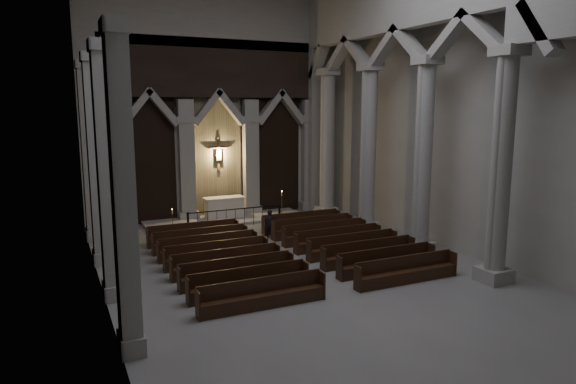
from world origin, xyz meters
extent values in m
plane|color=gray|center=(0.00, 0.00, 0.00)|extent=(24.00, 24.00, 0.00)
cube|color=#A8A59D|center=(0.00, 12.00, 6.00)|extent=(14.00, 0.10, 12.00)
cube|color=#A8A59D|center=(-7.00, 0.00, 6.00)|extent=(0.10, 24.00, 12.00)
cube|color=#A8A59D|center=(7.00, 0.00, 6.00)|extent=(0.10, 24.00, 12.00)
cube|color=#A9A69D|center=(-5.40, 11.50, 3.20)|extent=(0.80, 0.50, 6.40)
cube|color=#A9A69D|center=(-5.40, 11.50, 0.25)|extent=(1.05, 0.70, 0.50)
cube|color=#A9A69D|center=(-5.40, 11.50, 5.35)|extent=(1.00, 0.65, 0.35)
cube|color=#A9A69D|center=(-1.80, 11.50, 3.20)|extent=(0.80, 0.50, 6.40)
cube|color=#A9A69D|center=(-1.80, 11.50, 0.25)|extent=(1.05, 0.70, 0.50)
cube|color=#A9A69D|center=(-1.80, 11.50, 5.35)|extent=(1.00, 0.65, 0.35)
cube|color=#A9A69D|center=(1.80, 11.50, 3.20)|extent=(0.80, 0.50, 6.40)
cube|color=#A9A69D|center=(1.80, 11.50, 0.25)|extent=(1.05, 0.70, 0.50)
cube|color=#A9A69D|center=(1.80, 11.50, 5.35)|extent=(1.00, 0.65, 0.35)
cube|color=#A9A69D|center=(5.40, 11.50, 3.20)|extent=(0.80, 0.50, 6.40)
cube|color=#A9A69D|center=(5.40, 11.50, 0.25)|extent=(1.05, 0.70, 0.50)
cube|color=#A9A69D|center=(5.40, 11.50, 5.35)|extent=(1.00, 0.65, 0.35)
cube|color=black|center=(-3.60, 11.85, 3.50)|extent=(2.60, 0.15, 7.00)
cube|color=#8E825C|center=(0.00, 11.85, 3.50)|extent=(2.60, 0.15, 7.00)
cube|color=black|center=(3.60, 11.85, 3.50)|extent=(2.60, 0.15, 7.00)
cube|color=black|center=(0.00, 11.50, 8.00)|extent=(12.00, 0.50, 3.00)
cube|color=#A9A69D|center=(-6.20, 11.50, 4.50)|extent=(1.60, 0.50, 9.00)
cube|color=#A9A69D|center=(6.20, 11.50, 4.50)|extent=(1.60, 0.50, 9.00)
cube|color=#A9A69D|center=(0.00, 11.50, 10.50)|extent=(14.00, 0.50, 3.00)
plane|color=#FFE972|center=(0.00, 11.82, 3.50)|extent=(1.50, 0.00, 1.50)
cube|color=brown|center=(0.00, 11.73, 3.50)|extent=(0.13, 0.08, 1.80)
cube|color=brown|center=(0.00, 11.73, 3.85)|extent=(1.10, 0.08, 0.13)
cube|color=tan|center=(0.00, 11.67, 3.45)|extent=(0.26, 0.10, 0.60)
sphere|color=tan|center=(0.00, 11.67, 3.85)|extent=(0.17, 0.17, 0.17)
cylinder|color=tan|center=(-0.26, 11.67, 3.82)|extent=(0.45, 0.08, 0.08)
cylinder|color=tan|center=(0.26, 11.67, 3.82)|extent=(0.45, 0.08, 0.08)
cube|color=#A9A69D|center=(5.50, 9.50, 0.25)|extent=(1.00, 1.00, 0.50)
cylinder|color=#A9A69D|center=(5.50, 9.50, 4.00)|extent=(0.70, 0.70, 7.50)
cube|color=#A9A69D|center=(5.50, 9.50, 7.85)|extent=(0.95, 0.95, 0.35)
cube|color=#A9A69D|center=(5.50, 5.50, 0.25)|extent=(1.00, 1.00, 0.50)
cylinder|color=#A9A69D|center=(5.50, 5.50, 4.00)|extent=(0.70, 0.70, 7.50)
cube|color=#A9A69D|center=(5.50, 5.50, 7.85)|extent=(0.95, 0.95, 0.35)
cube|color=#A9A69D|center=(5.50, 1.50, 0.25)|extent=(1.00, 1.00, 0.50)
cylinder|color=#A9A69D|center=(5.50, 1.50, 4.00)|extent=(0.70, 0.70, 7.50)
cube|color=#A9A69D|center=(5.50, 1.50, 7.85)|extent=(0.95, 0.95, 0.35)
cube|color=#A9A69D|center=(5.50, -2.50, 0.25)|extent=(1.00, 1.00, 0.50)
cylinder|color=#A9A69D|center=(5.50, -2.50, 4.00)|extent=(0.70, 0.70, 7.50)
cube|color=#A9A69D|center=(5.50, -2.50, 7.85)|extent=(0.95, 0.95, 0.35)
cube|color=#A9A69D|center=(5.50, 11.40, 4.60)|extent=(0.55, 1.20, 9.20)
cube|color=#A9A69D|center=(-6.75, 9.50, 0.25)|extent=(0.60, 1.00, 0.50)
cube|color=#A9A69D|center=(-6.75, 9.50, 4.00)|extent=(0.50, 0.80, 7.50)
cube|color=#A9A69D|center=(-6.75, 9.50, 7.85)|extent=(0.60, 1.00, 0.35)
cube|color=#A9A69D|center=(-6.75, 5.50, 0.25)|extent=(0.60, 1.00, 0.50)
cube|color=#A9A69D|center=(-6.75, 5.50, 4.00)|extent=(0.50, 0.80, 7.50)
cube|color=#A9A69D|center=(-6.75, 5.50, 7.85)|extent=(0.60, 1.00, 0.35)
cube|color=#A9A69D|center=(-6.75, 1.50, 0.25)|extent=(0.60, 1.00, 0.50)
cube|color=#A9A69D|center=(-6.75, 1.50, 4.00)|extent=(0.50, 0.80, 7.50)
cube|color=#A9A69D|center=(-6.75, 1.50, 7.85)|extent=(0.60, 1.00, 0.35)
cube|color=#A9A69D|center=(-6.75, -2.50, 0.25)|extent=(0.60, 1.00, 0.50)
cube|color=#A9A69D|center=(-6.75, -2.50, 4.00)|extent=(0.50, 0.80, 7.50)
cube|color=#A9A69D|center=(-6.75, -2.50, 7.85)|extent=(0.60, 1.00, 0.35)
cube|color=#A9A69D|center=(0.00, 10.60, 0.07)|extent=(8.50, 2.60, 0.15)
cube|color=silver|center=(0.01, 10.91, 0.67)|extent=(1.99, 0.77, 1.05)
cube|color=white|center=(0.01, 10.91, 1.22)|extent=(2.15, 0.86, 0.04)
cube|color=black|center=(0.00, 9.05, 0.92)|extent=(4.87, 0.05, 0.05)
cube|color=black|center=(-2.43, 9.05, 0.49)|extent=(0.09, 0.09, 0.97)
cube|color=black|center=(2.43, 9.05, 0.49)|extent=(0.09, 0.09, 0.97)
cylinder|color=black|center=(-1.95, 9.05, 0.46)|extent=(0.02, 0.02, 0.90)
cylinder|color=black|center=(-1.46, 9.05, 0.46)|extent=(0.02, 0.02, 0.90)
cylinder|color=black|center=(-0.97, 9.05, 0.46)|extent=(0.02, 0.02, 0.90)
cylinder|color=black|center=(-0.49, 9.05, 0.46)|extent=(0.02, 0.02, 0.90)
cylinder|color=black|center=(0.00, 9.05, 0.46)|extent=(0.02, 0.02, 0.90)
cylinder|color=black|center=(0.49, 9.05, 0.46)|extent=(0.02, 0.02, 0.90)
cylinder|color=black|center=(0.97, 9.05, 0.46)|extent=(0.02, 0.02, 0.90)
cylinder|color=black|center=(1.46, 9.05, 0.46)|extent=(0.02, 0.02, 0.90)
cylinder|color=black|center=(1.95, 9.05, 0.46)|extent=(0.02, 0.02, 0.90)
cylinder|color=olive|center=(-3.21, 8.88, 0.02)|extent=(0.21, 0.21, 0.04)
cylinder|color=olive|center=(-3.21, 8.88, 0.52)|extent=(0.03, 0.03, 1.00)
cylinder|color=olive|center=(-3.21, 8.88, 1.03)|extent=(0.10, 0.10, 0.02)
cylinder|color=#F1E7CA|center=(-3.21, 8.88, 1.12)|extent=(0.04, 0.04, 0.17)
sphere|color=#E89E51|center=(-3.21, 8.88, 1.22)|extent=(0.04, 0.04, 0.04)
cylinder|color=olive|center=(2.88, 9.75, 0.03)|extent=(0.26, 0.26, 0.05)
cylinder|color=olive|center=(2.88, 9.75, 0.66)|extent=(0.04, 0.04, 1.26)
cylinder|color=olive|center=(2.88, 9.75, 1.29)|extent=(0.13, 0.13, 0.02)
cylinder|color=#F1E7CA|center=(2.88, 9.75, 1.40)|extent=(0.05, 0.05, 0.22)
sphere|color=#E89E51|center=(2.88, 9.75, 1.53)|extent=(0.05, 0.05, 0.05)
cube|color=black|center=(-2.70, 6.95, 0.22)|extent=(4.04, 0.39, 0.43)
cube|color=black|center=(-2.70, 7.13, 0.67)|extent=(4.04, 0.07, 0.48)
cube|color=black|center=(-4.72, 6.95, 0.43)|extent=(0.06, 0.43, 0.87)
cube|color=black|center=(-0.68, 6.95, 0.43)|extent=(0.06, 0.43, 0.87)
cube|color=black|center=(2.70, 6.95, 0.22)|extent=(4.04, 0.39, 0.43)
cube|color=black|center=(2.70, 7.13, 0.67)|extent=(4.04, 0.07, 0.48)
cube|color=black|center=(0.68, 6.95, 0.43)|extent=(0.06, 0.43, 0.87)
cube|color=black|center=(4.72, 6.95, 0.43)|extent=(0.06, 0.43, 0.87)
cube|color=black|center=(-2.70, 5.77, 0.22)|extent=(4.04, 0.39, 0.43)
cube|color=black|center=(-2.70, 5.96, 0.67)|extent=(4.04, 0.07, 0.48)
cube|color=black|center=(-4.72, 5.77, 0.43)|extent=(0.06, 0.43, 0.87)
cube|color=black|center=(-0.68, 5.77, 0.43)|extent=(0.06, 0.43, 0.87)
cube|color=black|center=(2.70, 5.77, 0.22)|extent=(4.04, 0.39, 0.43)
cube|color=black|center=(2.70, 5.96, 0.67)|extent=(4.04, 0.07, 0.48)
cube|color=black|center=(0.68, 5.77, 0.43)|extent=(0.06, 0.43, 0.87)
cube|color=black|center=(4.72, 5.77, 0.43)|extent=(0.06, 0.43, 0.87)
cube|color=black|center=(-2.70, 4.60, 0.22)|extent=(4.04, 0.39, 0.43)
cube|color=black|center=(-2.70, 4.78, 0.67)|extent=(4.04, 0.07, 0.48)
cube|color=black|center=(-4.72, 4.60, 0.43)|extent=(0.06, 0.43, 0.87)
cube|color=black|center=(-0.68, 4.60, 0.43)|extent=(0.06, 0.43, 0.87)
cube|color=black|center=(2.70, 4.60, 0.22)|extent=(4.04, 0.39, 0.43)
cube|color=black|center=(2.70, 4.78, 0.67)|extent=(4.04, 0.07, 0.48)
cube|color=black|center=(0.68, 4.60, 0.43)|extent=(0.06, 0.43, 0.87)
cube|color=black|center=(4.72, 4.60, 0.43)|extent=(0.06, 0.43, 0.87)
cube|color=black|center=(-2.70, 3.42, 0.22)|extent=(4.04, 0.39, 0.43)
cube|color=black|center=(-2.70, 3.60, 0.67)|extent=(4.04, 0.07, 0.48)
cube|color=black|center=(-4.72, 3.42, 0.43)|extent=(0.06, 0.43, 0.87)
cube|color=black|center=(-0.68, 3.42, 0.43)|extent=(0.06, 0.43, 0.87)
cube|color=black|center=(2.70, 3.42, 0.22)|extent=(4.04, 0.39, 0.43)
cube|color=black|center=(2.70, 3.60, 0.67)|extent=(4.04, 0.07, 0.48)
cube|color=black|center=(0.68, 3.42, 0.43)|extent=(0.06, 0.43, 0.87)
cube|color=black|center=(4.72, 3.42, 0.43)|extent=(0.06, 0.43, 0.87)
cube|color=black|center=(-2.70, 2.24, 0.22)|extent=(4.04, 0.39, 0.43)
cube|color=black|center=(-2.70, 2.43, 0.67)|extent=(4.04, 0.07, 0.48)
cube|color=black|center=(-4.72, 2.24, 0.43)|extent=(0.06, 0.43, 0.87)
cube|color=black|center=(-0.68, 2.24, 0.43)|extent=(0.06, 0.43, 0.87)
cube|color=black|center=(2.70, 2.24, 0.22)|extent=(4.04, 0.39, 0.43)
cube|color=black|center=(2.70, 2.43, 0.67)|extent=(4.04, 0.07, 0.48)
cube|color=black|center=(0.68, 2.24, 0.43)|extent=(0.06, 0.43, 0.87)
cube|color=black|center=(4.72, 2.24, 0.43)|extent=(0.06, 0.43, 0.87)
cube|color=black|center=(-2.70, 1.07, 0.22)|extent=(4.04, 0.39, 0.43)
cube|color=black|center=(-2.70, 1.25, 0.67)|extent=(4.04, 0.07, 0.48)
cube|color=black|center=(-4.72, 1.07, 0.43)|extent=(0.06, 0.43, 0.87)
cube|color=black|center=(-0.68, 1.07, 0.43)|extent=(0.06, 0.43, 0.87)
cube|color=black|center=(2.70, 1.07, 0.22)|extent=(4.04, 0.39, 0.43)
cube|color=black|center=(2.70, 1.25, 0.67)|extent=(4.04, 0.07, 0.48)
cube|color=black|center=(0.68, 1.07, 0.43)|extent=(0.06, 0.43, 0.87)
cube|color=black|center=(4.72, 1.07, 0.43)|extent=(0.06, 0.43, 0.87)
cube|color=black|center=(-2.70, -0.11, 0.22)|extent=(4.04, 0.39, 0.43)
cube|color=black|center=(-2.70, 0.07, 0.67)|extent=(4.04, 0.07, 0.48)
cube|color=black|center=(-4.72, -0.11, 0.43)|extent=(0.06, 0.43, 0.87)
cube|color=black|center=(-0.68, -0.11, 0.43)|extent=(0.06, 0.43, 0.87)
cube|color=black|center=(2.70, -0.11, 0.22)|extent=(4.04, 0.39, 0.43)
cube|color=black|center=(2.70, 0.07, 0.67)|extent=(4.04, 0.07, 0.48)
cube|color=black|center=(0.68, -0.11, 0.43)|extent=(0.06, 0.43, 0.87)
cube|color=black|center=(4.72, -0.11, 0.43)|extent=(0.06, 0.43, 0.87)
cube|color=black|center=(-2.70, -1.29, 0.22)|extent=(4.04, 0.39, 0.43)
cube|color=black|center=(-2.70, -1.10, 0.67)|extent=(4.04, 0.07, 0.48)
cube|color=black|center=(-4.72, -1.29, 0.43)|extent=(0.06, 0.43, 0.87)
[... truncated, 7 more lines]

